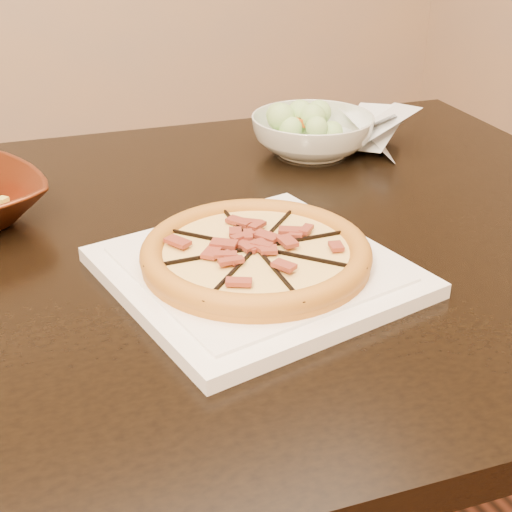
{
  "coord_description": "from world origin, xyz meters",
  "views": [
    {
      "loc": [
        -0.32,
        -0.82,
        1.16
      ],
      "look_at": [
        0.0,
        -0.17,
        0.78
      ],
      "focal_mm": 50.0,
      "sensor_mm": 36.0,
      "label": 1
    }
  ],
  "objects_px": {
    "plate": "(256,271)",
    "pizza": "(256,253)",
    "salad_bowl": "(312,135)",
    "dining_table": "(135,309)"
  },
  "relations": [
    {
      "from": "salad_bowl",
      "to": "dining_table",
      "type": "bearing_deg",
      "value": -152.21
    },
    {
      "from": "pizza",
      "to": "salad_bowl",
      "type": "bearing_deg",
      "value": 51.48
    },
    {
      "from": "dining_table",
      "to": "pizza",
      "type": "distance_m",
      "value": 0.22
    },
    {
      "from": "dining_table",
      "to": "salad_bowl",
      "type": "bearing_deg",
      "value": 27.79
    },
    {
      "from": "dining_table",
      "to": "pizza",
      "type": "bearing_deg",
      "value": -53.21
    },
    {
      "from": "plate",
      "to": "pizza",
      "type": "distance_m",
      "value": 0.02
    },
    {
      "from": "plate",
      "to": "salad_bowl",
      "type": "relative_size",
      "value": 1.69
    },
    {
      "from": "salad_bowl",
      "to": "pizza",
      "type": "bearing_deg",
      "value": -128.52
    },
    {
      "from": "pizza",
      "to": "salad_bowl",
      "type": "relative_size",
      "value": 1.29
    },
    {
      "from": "plate",
      "to": "pizza",
      "type": "relative_size",
      "value": 1.31
    }
  ]
}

